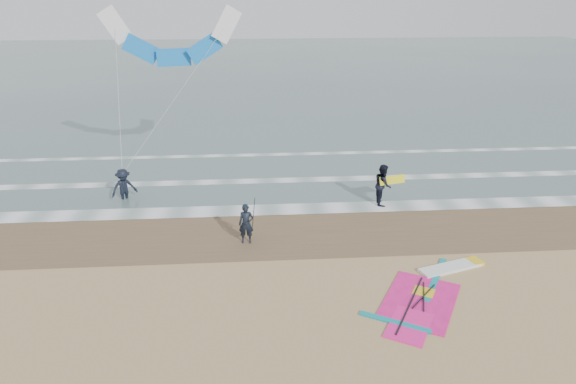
{
  "coord_description": "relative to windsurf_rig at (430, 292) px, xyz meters",
  "views": [
    {
      "loc": [
        -1.78,
        -13.59,
        9.8
      ],
      "look_at": [
        -0.43,
        5.0,
        2.2
      ],
      "focal_mm": 32.0,
      "sensor_mm": 36.0,
      "label": 1
    }
  ],
  "objects": [
    {
      "name": "ground",
      "position": [
        -4.15,
        -0.95,
        -0.03
      ],
      "size": [
        120.0,
        120.0,
        0.0
      ],
      "primitive_type": "plane",
      "color": "tan",
      "rests_on": "ground"
    },
    {
      "name": "wet_sand_band",
      "position": [
        -4.15,
        5.05,
        -0.03
      ],
      "size": [
        120.0,
        5.0,
        0.01
      ],
      "primitive_type": "cube",
      "color": "brown",
      "rests_on": "ground"
    },
    {
      "name": "held_pole",
      "position": [
        -5.96,
        4.12,
        1.19
      ],
      "size": [
        0.17,
        0.86,
        1.82
      ],
      "color": "black",
      "rests_on": "ground"
    },
    {
      "name": "windsurf_rig",
      "position": [
        0.0,
        0.0,
        0.0
      ],
      "size": [
        5.33,
        5.05,
        0.13
      ],
      "color": "white",
      "rests_on": "ground"
    },
    {
      "name": "person_wading",
      "position": [
        -12.18,
        9.02,
        0.93
      ],
      "size": [
        1.44,
        1.24,
        1.93
      ],
      "primitive_type": "imported",
      "rotation": [
        0.0,
        0.0,
        0.53
      ],
      "color": "black",
      "rests_on": "ground"
    },
    {
      "name": "person_standing",
      "position": [
        -6.26,
        4.12,
        0.8
      ],
      "size": [
        0.64,
        0.45,
        1.67
      ],
      "primitive_type": "imported",
      "rotation": [
        0.0,
        0.0,
        -0.08
      ],
      "color": "black",
      "rests_on": "ground"
    },
    {
      "name": "foam_waterline",
      "position": [
        -4.15,
        9.49,
        -0.0
      ],
      "size": [
        120.0,
        9.15,
        0.02
      ],
      "color": "white",
      "rests_on": "ground"
    },
    {
      "name": "sea_water",
      "position": [
        -4.15,
        47.05,
        -0.02
      ],
      "size": [
        120.0,
        80.0,
        0.02
      ],
      "primitive_type": "cube",
      "color": "#47605E",
      "rests_on": "ground"
    },
    {
      "name": "surf_kite",
      "position": [
        -9.72,
        11.95,
        7.11
      ],
      "size": [
        6.92,
        3.23,
        7.55
      ],
      "color": "white",
      "rests_on": "ground"
    },
    {
      "name": "carried_kiteboard",
      "position": [
        0.57,
        7.51,
        1.22
      ],
      "size": [
        1.3,
        0.51,
        0.39
      ],
      "color": "yellow",
      "rests_on": "ground"
    },
    {
      "name": "person_walking",
      "position": [
        0.17,
        7.61,
        0.96
      ],
      "size": [
        0.83,
        1.02,
        1.98
      ],
      "primitive_type": "imported",
      "rotation": [
        0.0,
        0.0,
        1.49
      ],
      "color": "black",
      "rests_on": "ground"
    }
  ]
}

